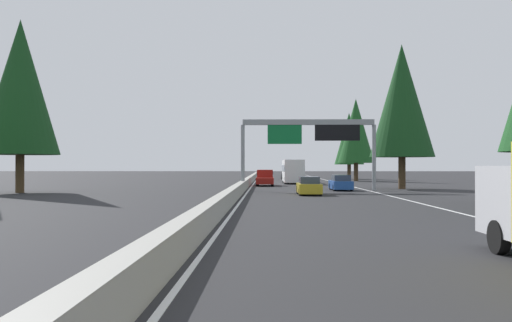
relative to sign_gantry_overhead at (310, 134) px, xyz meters
The scene contains 14 objects.
ground_plane 14.55m from the sign_gantry_overhead, 26.46° to the left, with size 320.00×320.00×0.00m, color #262628.
median_barrier 33.10m from the sign_gantry_overhead, 11.15° to the left, with size 180.00×0.56×0.90m, color #9E9B93.
shoulder_stripe_right 23.40m from the sign_gantry_overhead, 13.93° to the right, with size 160.00×0.16×0.01m, color silver.
shoulder_stripe_median 23.47m from the sign_gantry_overhead, 14.65° to the left, with size 160.00×0.16×0.01m, color silver.
sign_gantry_overhead is the anchor object (origin of this frame).
sedan_mid_left 8.31m from the sign_gantry_overhead, behind, with size 4.40×1.80×1.47m.
bus_near_right 22.12m from the sign_gantry_overhead, ahead, with size 11.50×2.55×3.10m.
sedan_near_center 42.02m from the sign_gantry_overhead, ahead, with size 4.40×1.80×1.47m.
sedan_far_right 5.54m from the sign_gantry_overhead, 76.85° to the right, with size 4.40×1.80×1.47m.
pickup_mid_center 13.68m from the sign_gantry_overhead, 19.37° to the left, with size 5.60×2.00×1.86m.
conifer_right_mid 11.00m from the sign_gantry_overhead, 67.45° to the right, with size 6.45×6.45×14.66m.
conifer_right_far 32.80m from the sign_gantry_overhead, 17.01° to the right, with size 5.55×5.55×12.62m.
conifer_right_distant 43.82m from the sign_gantry_overhead, 13.59° to the right, with size 5.11×5.11×11.61m.
conifer_left_near 26.09m from the sign_gantry_overhead, 99.85° to the left, with size 6.63×6.63×15.06m.
Camera 1 is at (-1.59, -1.98, 2.36)m, focal length 36.96 mm.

